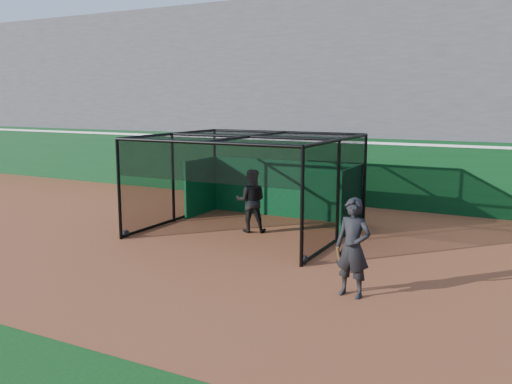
% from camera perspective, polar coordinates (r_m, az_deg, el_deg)
% --- Properties ---
extents(ground, '(120.00, 120.00, 0.00)m').
position_cam_1_polar(ground, '(13.45, -5.18, -7.05)').
color(ground, brown).
rests_on(ground, ground).
extents(outfield_wall, '(50.00, 0.50, 2.50)m').
position_cam_1_polar(outfield_wall, '(20.70, 7.62, 2.42)').
color(outfield_wall, '#0A3715').
rests_on(outfield_wall, ground).
extents(grandstand, '(50.00, 7.85, 8.95)m').
position_cam_1_polar(grandstand, '(24.13, 10.94, 10.93)').
color(grandstand, '#4C4C4F').
rests_on(grandstand, ground).
extents(batting_cage, '(5.58, 5.09, 2.81)m').
position_cam_1_polar(batting_cage, '(15.93, -0.72, 0.78)').
color(batting_cage, black).
rests_on(batting_cage, ground).
extents(batter, '(1.12, 1.02, 1.87)m').
position_cam_1_polar(batter, '(15.94, -0.53, -0.93)').
color(batter, black).
rests_on(batter, ground).
extents(on_deck_player, '(0.77, 0.56, 1.98)m').
position_cam_1_polar(on_deck_player, '(10.86, 10.15, -5.81)').
color(on_deck_player, black).
rests_on(on_deck_player, ground).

